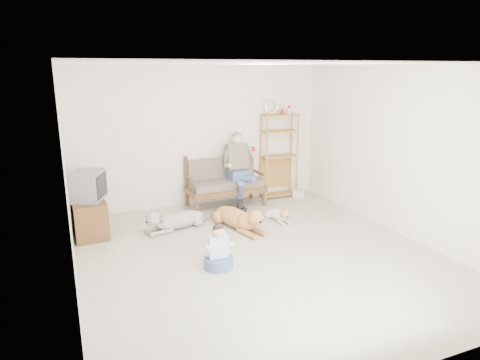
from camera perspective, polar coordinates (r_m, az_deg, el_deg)
name	(u,v)px	position (r m, az deg, el deg)	size (l,w,h in m)	color
floor	(259,255)	(6.35, 2.61, -9.99)	(5.50, 5.50, 0.00)	beige
ceiling	(262,64)	(5.77, 2.93, 15.17)	(5.50, 5.50, 0.00)	silver
wall_back	(200,137)	(8.44, -5.29, 5.76)	(5.00, 5.00, 0.00)	silver
wall_front	(406,234)	(3.73, 21.29, -6.77)	(5.00, 5.00, 0.00)	silver
wall_left	(67,183)	(5.37, -22.12, -0.43)	(5.50, 5.50, 0.00)	silver
wall_right	(402,152)	(7.33, 20.76, 3.51)	(5.50, 5.50, 0.00)	silver
loveseat	(224,182)	(8.43, -2.09, -0.20)	(1.51, 0.72, 0.95)	brown
man	(240,174)	(8.27, 0.00, 0.80)	(0.55, 0.79, 1.27)	#515F94
etagere	(279,155)	(8.96, 5.22, 3.34)	(0.78, 0.34, 2.04)	#AF8337
book_stack	(297,193)	(9.16, 7.67, -1.78)	(0.24, 0.17, 0.15)	silver
tv_stand	(89,217)	(7.41, -19.52, -4.69)	(0.54, 0.92, 0.60)	brown
crt_tv	(88,186)	(7.24, -19.61, -0.72)	(0.63, 0.69, 0.47)	slate
wall_outlet	(139,195)	(8.38, -13.27, -2.01)	(0.12, 0.02, 0.08)	white
golden_retriever	(239,218)	(7.28, -0.08, -5.15)	(0.60, 1.43, 0.45)	#AC743C
shaggy_dog	(174,220)	(7.34, -8.77, -5.33)	(1.29, 0.55, 0.40)	white
terrier	(279,215)	(7.68, 5.26, -4.69)	(0.25, 0.70, 0.26)	silver
child	(218,252)	(5.90, -2.89, -9.56)	(0.40, 0.40, 0.63)	#515F94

